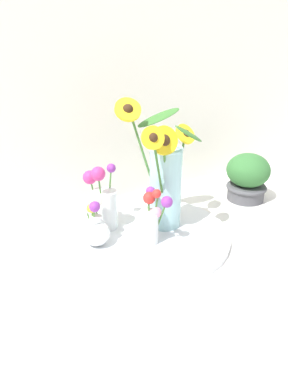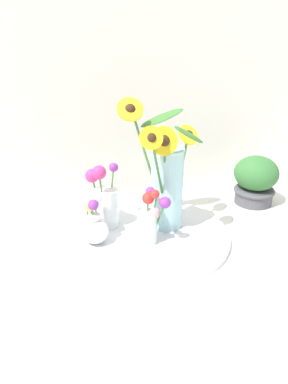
{
  "view_description": "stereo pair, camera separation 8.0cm",
  "coord_description": "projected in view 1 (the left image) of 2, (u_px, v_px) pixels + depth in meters",
  "views": [
    {
      "loc": [
        -0.51,
        -0.78,
        0.6
      ],
      "look_at": [
        -0.0,
        0.1,
        0.16
      ],
      "focal_mm": 35.0,
      "sensor_mm": 36.0,
      "label": 1
    },
    {
      "loc": [
        -0.44,
        -0.82,
        0.6
      ],
      "look_at": [
        -0.0,
        0.1,
        0.16
      ],
      "focal_mm": 35.0,
      "sensor_mm": 36.0,
      "label": 2
    }
  ],
  "objects": [
    {
      "name": "ground_plane",
      "position": [
        162.0,
        252.0,
        1.1
      ],
      "size": [
        6.0,
        6.0,
        0.0
      ],
      "primitive_type": "plane",
      "color": "silver"
    },
    {
      "name": "vase_bulb_right",
      "position": [
        95.0,
        225.0,
        1.08
      ],
      "size": [
        0.08,
        0.1,
        0.15
      ],
      "color": "white",
      "rests_on": "serving_tray"
    },
    {
      "name": "mason_jar_sunflowers",
      "position": [
        165.0,
        177.0,
        1.15
      ],
      "size": [
        0.25,
        0.25,
        0.41
      ],
      "color": "#9ED1D6",
      "rests_on": "serving_tray"
    },
    {
      "name": "serving_tray",
      "position": [
        144.0,
        235.0,
        1.17
      ],
      "size": [
        0.53,
        0.53,
        0.02
      ],
      "color": "silver",
      "rests_on": "ground_plane"
    },
    {
      "name": "vase_small_center",
      "position": [
        151.0,
        219.0,
        1.09
      ],
      "size": [
        0.08,
        0.1,
        0.17
      ],
      "color": "white",
      "rests_on": "serving_tray"
    },
    {
      "name": "vase_small_back",
      "position": [
        103.0,
        202.0,
        1.17
      ],
      "size": [
        0.11,
        0.1,
        0.21
      ],
      "color": "white",
      "rests_on": "serving_tray"
    },
    {
      "name": "potted_plant",
      "position": [
        248.0,
        177.0,
        1.4
      ],
      "size": [
        0.16,
        0.16,
        0.18
      ],
      "color": "#4C4C51",
      "rests_on": "ground_plane"
    }
  ]
}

